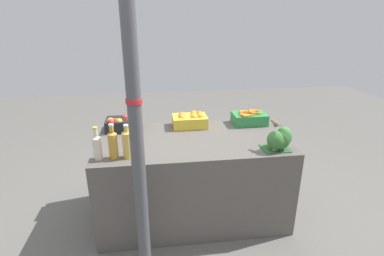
{
  "coord_description": "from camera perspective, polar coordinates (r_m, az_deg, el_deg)",
  "views": [
    {
      "loc": [
        -0.33,
        -2.49,
        1.86
      ],
      "look_at": [
        0.0,
        0.0,
        0.9
      ],
      "focal_mm": 28.0,
      "sensor_mm": 36.0,
      "label": 1
    }
  ],
  "objects": [
    {
      "name": "orange_crate",
      "position": [
        3.0,
        -0.29,
        1.58
      ],
      "size": [
        0.34,
        0.23,
        0.15
      ],
      "color": "gold",
      "rests_on": "market_table"
    },
    {
      "name": "broccoli_pile",
      "position": [
        2.57,
        16.31,
        -2.07
      ],
      "size": [
        0.23,
        0.2,
        0.2
      ],
      "color": "#2D602D",
      "rests_on": "market_table"
    },
    {
      "name": "juice_bottle_cloudy",
      "position": [
        2.41,
        -17.61,
        -3.31
      ],
      "size": [
        0.07,
        0.07,
        0.27
      ],
      "color": "beige",
      "rests_on": "market_table"
    },
    {
      "name": "juice_bottle_golden",
      "position": [
        2.38,
        -12.21,
        -2.89
      ],
      "size": [
        0.08,
        0.08,
        0.27
      ],
      "color": "gold",
      "rests_on": "market_table"
    },
    {
      "name": "ground_plane",
      "position": [
        3.12,
        0.0,
        -15.58
      ],
      "size": [
        10.0,
        10.0,
        0.0
      ],
      "primitive_type": "plane",
      "color": "#605E59"
    },
    {
      "name": "sparrow_bird",
      "position": [
        2.53,
        15.58,
        0.89
      ],
      "size": [
        0.06,
        0.13,
        0.05
      ],
      "rotation": [
        0.0,
        0.0,
        1.89
      ],
      "color": "#4C3D2D",
      "rests_on": "broccoli_pile"
    },
    {
      "name": "carrot_crate",
      "position": [
        3.12,
        10.9,
        1.91
      ],
      "size": [
        0.34,
        0.24,
        0.15
      ],
      "color": "#2D8442",
      "rests_on": "market_table"
    },
    {
      "name": "juice_bottle_amber",
      "position": [
        2.39,
        -14.82,
        -2.97
      ],
      "size": [
        0.07,
        0.07,
        0.28
      ],
      "color": "gold",
      "rests_on": "market_table"
    },
    {
      "name": "market_table",
      "position": [
        2.91,
        0.0,
        -9.24
      ],
      "size": [
        1.71,
        0.93,
        0.8
      ],
      "primitive_type": "cube",
      "color": "#56514C",
      "rests_on": "ground_plane"
    },
    {
      "name": "apple_crate",
      "position": [
        2.98,
        -12.89,
        0.94
      ],
      "size": [
        0.34,
        0.23,
        0.14
      ],
      "color": "black",
      "rests_on": "market_table"
    },
    {
      "name": "support_pole",
      "position": [
        1.92,
        -10.91,
        3.7
      ],
      "size": [
        0.11,
        0.11,
        2.6
      ],
      "color": "#4C4C51",
      "rests_on": "ground_plane"
    }
  ]
}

